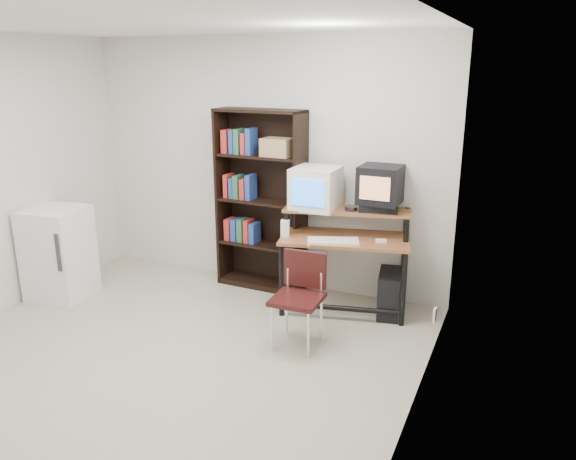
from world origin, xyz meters
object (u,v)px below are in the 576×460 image
at_px(pc_tower, 389,293).
at_px(school_chair, 300,290).
at_px(crt_tv, 380,185).
at_px(bookshelf, 262,198).
at_px(crt_monitor, 316,188).
at_px(mini_fridge, 59,253).
at_px(computer_desk, 345,241).

height_order(pc_tower, school_chair, school_chair).
xyz_separation_m(crt_tv, bookshelf, (-1.27, 0.06, -0.27)).
distance_m(crt_monitor, mini_fridge, 2.70).
xyz_separation_m(crt_monitor, mini_fridge, (-2.44, -0.91, -0.70)).
xyz_separation_m(computer_desk, crt_monitor, (-0.32, 0.04, 0.48)).
bearing_deg(crt_tv, mini_fridge, -160.03).
bearing_deg(crt_monitor, school_chair, -77.71).
xyz_separation_m(crt_monitor, crt_tv, (0.59, 0.14, 0.06)).
relative_size(computer_desk, mini_fridge, 1.40).
relative_size(school_chair, mini_fridge, 0.85).
relative_size(crt_monitor, bookshelf, 0.23).
height_order(crt_monitor, bookshelf, bookshelf).
distance_m(crt_monitor, crt_tv, 0.61).
bearing_deg(crt_tv, pc_tower, -37.01).
bearing_deg(computer_desk, mini_fridge, -174.93).
bearing_deg(crt_tv, bookshelf, 178.22).
xyz_separation_m(crt_tv, mini_fridge, (-3.03, -1.05, -0.76)).
height_order(school_chair, bookshelf, bookshelf).
relative_size(pc_tower, mini_fridge, 0.48).
distance_m(computer_desk, pc_tower, 0.65).
relative_size(computer_desk, crt_tv, 3.41).
height_order(computer_desk, mini_fridge, computer_desk).
bearing_deg(mini_fridge, pc_tower, 8.19).
bearing_deg(crt_tv, school_chair, -110.57).
xyz_separation_m(computer_desk, crt_tv, (0.27, 0.18, 0.54)).
distance_m(crt_tv, mini_fridge, 3.30).
bearing_deg(crt_monitor, bookshelf, 163.01).
distance_m(crt_monitor, pc_tower, 1.22).
xyz_separation_m(computer_desk, mini_fridge, (-2.76, -0.87, -0.22)).
height_order(crt_monitor, school_chair, crt_monitor).
bearing_deg(crt_monitor, mini_fridge, -160.06).
xyz_separation_m(crt_monitor, school_chair, (0.19, -0.86, -0.68)).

